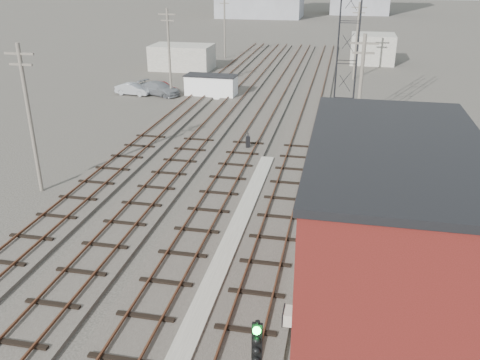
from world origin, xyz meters
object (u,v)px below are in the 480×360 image
(site_trailer, at_px, (211,86))
(car_grey, at_px, (159,89))
(switch_stand, at_px, (248,142))
(car_silver, at_px, (133,89))
(car_red, at_px, (161,87))

(site_trailer, bearing_deg, car_grey, -172.82)
(switch_stand, distance_m, car_grey, 19.89)
(switch_stand, xyz_separation_m, car_silver, (-15.44, 14.86, 0.03))
(site_trailer, bearing_deg, car_silver, -171.22)
(car_grey, bearing_deg, car_red, 20.95)
(switch_stand, distance_m, site_trailer, 17.34)
(car_silver, bearing_deg, site_trailer, -77.39)
(car_silver, bearing_deg, car_red, -62.27)
(switch_stand, bearing_deg, site_trailer, 91.05)
(car_red, distance_m, car_silver, 3.01)
(switch_stand, height_order, car_silver, switch_stand)
(switch_stand, relative_size, site_trailer, 0.23)
(car_silver, relative_size, car_grey, 0.78)
(site_trailer, distance_m, car_red, 5.66)
(car_red, relative_size, car_silver, 1.09)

